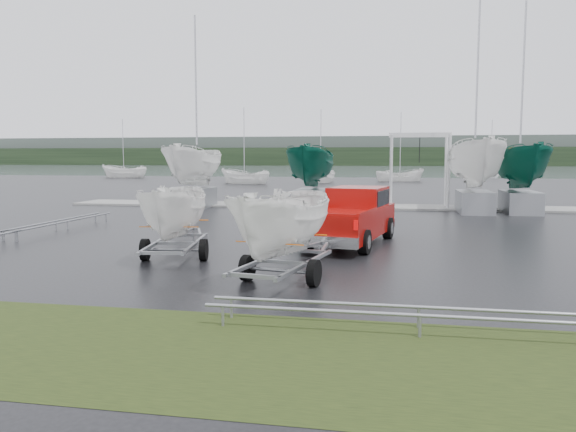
{
  "coord_description": "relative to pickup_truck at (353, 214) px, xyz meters",
  "views": [
    {
      "loc": [
        3.54,
        -18.5,
        2.8
      ],
      "look_at": [
        0.73,
        -3.49,
        1.2
      ],
      "focal_mm": 35.0,
      "sensor_mm": 36.0,
      "label": 1
    }
  ],
  "objects": [
    {
      "name": "mast_rack_0",
      "position": [
        -11.29,
        1.2,
        -0.59
      ],
      "size": [
        0.56,
        6.5,
        0.06
      ],
      "rotation": [
        0.0,
        0.0,
        1.57
      ],
      "color": "gray",
      "rests_on": "ground"
    },
    {
      "name": "far_hill",
      "position": [
        -2.29,
        178.2,
        4.06
      ],
      "size": [
        300.0,
        6.0,
        10.0
      ],
      "primitive_type": "cube",
      "color": "#4C5651",
      "rests_on": "ground"
    },
    {
      "name": "dock",
      "position": [
        -2.29,
        13.2,
        -0.89
      ],
      "size": [
        30.0,
        3.0,
        0.12
      ],
      "primitive_type": "cube",
      "color": "gray",
      "rests_on": "ground"
    },
    {
      "name": "moored_boat_0",
      "position": [
        -14.25,
        39.42,
        -0.94
      ],
      "size": [
        3.37,
        3.34,
        11.26
      ],
      "rotation": [
        0.0,
        0.0,
        4.23
      ],
      "color": "white",
      "rests_on": "ground"
    },
    {
      "name": "boat_hoist",
      "position": [
        2.65,
        13.2,
        1.73
      ],
      "size": [
        3.3,
        2.18,
        4.12
      ],
      "color": "silver",
      "rests_on": "ground"
    },
    {
      "name": "moored_boat_1",
      "position": [
        -6.58,
        43.16,
        -0.94
      ],
      "size": [
        2.87,
        2.92,
        11.2
      ],
      "rotation": [
        0.0,
        0.0,
        6.07
      ],
      "color": "white",
      "rests_on": "ground"
    },
    {
      "name": "keelboat_0",
      "position": [
        -9.53,
        11.2,
        2.75
      ],
      "size": [
        2.33,
        3.2,
        10.5
      ],
      "color": "gray",
      "rests_on": "ground"
    },
    {
      "name": "treeline",
      "position": [
        -2.29,
        170.2,
        2.06
      ],
      "size": [
        300.0,
        8.0,
        6.0
      ],
      "primitive_type": "cube",
      "color": "black",
      "rests_on": "ground"
    },
    {
      "name": "pickup_truck",
      "position": [
        0.0,
        0.0,
        0.0
      ],
      "size": [
        2.81,
        5.68,
        1.81
      ],
      "rotation": [
        0.0,
        0.0,
        -0.19
      ],
      "color": "#950B08",
      "rests_on": "ground"
    },
    {
      "name": "lake",
      "position": [
        -2.29,
        100.2,
        -0.95
      ],
      "size": [
        300.0,
        300.0,
        0.0
      ],
      "primitive_type": "plane",
      "color": "slate",
      "rests_on": "ground"
    },
    {
      "name": "moored_boat_4",
      "position": [
        -35.27,
        53.75,
        -0.94
      ],
      "size": [
        3.3,
        3.24,
        11.64
      ],
      "rotation": [
        0.0,
        0.0,
        4.51
      ],
      "color": "white",
      "rests_on": "ground"
    },
    {
      "name": "keelboat_1",
      "position": [
        -3.0,
        11.4,
        2.69
      ],
      "size": [
        2.3,
        3.2,
        7.21
      ],
      "color": "gray",
      "rests_on": "ground"
    },
    {
      "name": "trailer_parked",
      "position": [
        -4.59,
        -3.87,
        1.57
      ],
      "size": [
        1.86,
        3.75,
        4.61
      ],
      "rotation": [
        0.0,
        0.0,
        0.17
      ],
      "color": "gray",
      "rests_on": "ground"
    },
    {
      "name": "trailer_hitched",
      "position": [
        -1.14,
        -6.09,
        1.64
      ],
      "size": [
        1.91,
        3.76,
        4.75
      ],
      "rotation": [
        0.0,
        0.0,
        -0.19
      ],
      "color": "gray",
      "rests_on": "ground"
    },
    {
      "name": "keelboat_2",
      "position": [
        5.33,
        11.2,
        3.2
      ],
      "size": [
        2.6,
        3.2,
        10.77
      ],
      "color": "gray",
      "rests_on": "ground"
    },
    {
      "name": "moored_boat_2",
      "position": [
        2.05,
        48.56,
        -0.94
      ],
      "size": [
        2.99,
        2.96,
        10.98
      ],
      "rotation": [
        0.0,
        0.0,
        1.96
      ],
      "color": "white",
      "rests_on": "ground"
    },
    {
      "name": "ground_plane",
      "position": [
        -2.29,
        0.2,
        -0.94
      ],
      "size": [
        120.0,
        120.0,
        0.0
      ],
      "primitive_type": "plane",
      "color": "black",
      "rests_on": "ground"
    },
    {
      "name": "moored_boat_3",
      "position": [
        14.68,
        64.34,
        -0.94
      ],
      "size": [
        2.48,
        2.53,
        11.05
      ],
      "rotation": [
        0.0,
        0.0,
        0.08
      ],
      "color": "white",
      "rests_on": "ground"
    },
    {
      "name": "mast_rack_2",
      "position": [
        1.71,
        -9.3,
        -0.59
      ],
      "size": [
        7.0,
        0.56,
        0.06
      ],
      "color": "gray",
      "rests_on": "ground"
    },
    {
      "name": "keelboat_3",
      "position": [
        7.56,
        11.5,
        2.76
      ],
      "size": [
        2.34,
        3.2,
        10.51
      ],
      "color": "gray",
      "rests_on": "ground"
    },
    {
      "name": "grass_verge",
      "position": [
        -2.29,
        -10.8,
        -0.94
      ],
      "size": [
        40.0,
        40.0,
        0.0
      ],
      "primitive_type": "plane",
      "color": "black",
      "rests_on": "ground"
    }
  ]
}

